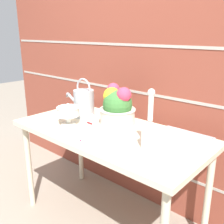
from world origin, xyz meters
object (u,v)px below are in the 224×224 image
Objects in this scene: watering_can at (84,102)px; glass_decanter at (150,131)px; wire_tray at (181,142)px; crystal_pedestal_bowl at (68,112)px; flower_planter at (117,107)px; figurine_vase at (92,128)px.

watering_can is 0.87× the size of glass_decanter.
watering_can is 0.94× the size of wire_tray.
crystal_pedestal_bowl is 0.57× the size of flower_planter.
flower_planter is at bearing 39.92° from crystal_pedestal_bowl.
figurine_vase is at bearing -81.91° from flower_planter.
flower_planter is (0.33, 0.02, 0.02)m from watering_can.
figurine_vase is at bearing -12.13° from crystal_pedestal_bowl.
crystal_pedestal_bowl is at bearing -140.08° from flower_planter.
watering_can reaches higher than flower_planter.
glass_decanter reaches higher than wire_tray.
watering_can is at bearing 107.66° from crystal_pedestal_bowl.
crystal_pedestal_bowl is 1.04× the size of figurine_vase.
glass_decanter reaches higher than crystal_pedestal_bowl.
figurine_vase is at bearing -146.55° from wire_tray.
watering_can is 0.22m from crystal_pedestal_bowl.
glass_decanter is 0.37m from figurine_vase.
flower_planter is 0.90× the size of wire_tray.
wire_tray is (0.49, 0.01, -0.12)m from flower_planter.
wire_tray is at bearing 61.27° from glass_decanter.
flower_planter is 0.51m from wire_tray.
glass_decanter is at bearing 4.14° from crystal_pedestal_bowl.
flower_planter is 0.84× the size of glass_decanter.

